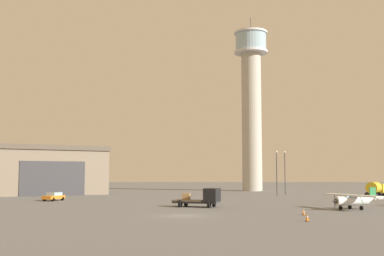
{
  "coord_description": "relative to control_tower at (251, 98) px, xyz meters",
  "views": [
    {
      "loc": [
        -0.22,
        -51.9,
        4.44
      ],
      "look_at": [
        1.63,
        30.88,
        12.19
      ],
      "focal_mm": 45.57,
      "sensor_mm": 36.0,
      "label": 1
    }
  ],
  "objects": [
    {
      "name": "airplane_white",
      "position": [
        3.14,
        -65.08,
        -22.79
      ],
      "size": [
        7.04,
        8.87,
        2.69
      ],
      "rotation": [
        0.0,
        0.0,
        3.55
      ],
      "color": "white",
      "rests_on": "ground_plane"
    },
    {
      "name": "traffic_cone_near_left",
      "position": [
        -5.13,
        -72.62,
        -23.74
      ],
      "size": [
        0.36,
        0.36,
        0.63
      ],
      "color": "black",
      "rests_on": "ground_plane"
    },
    {
      "name": "hangar",
      "position": [
        -48.47,
        -18.56,
        -18.92
      ],
      "size": [
        30.47,
        28.38,
        10.21
      ],
      "rotation": [
        0.0,
        0.0,
        -1.06
      ],
      "color": "#7A6B56",
      "rests_on": "ground_plane"
    },
    {
      "name": "control_tower",
      "position": [
        0.0,
        0.0,
        0.0
      ],
      "size": [
        8.76,
        8.76,
        45.63
      ],
      "color": "#B2AD9E",
      "rests_on": "ground_plane"
    },
    {
      "name": "truck_fuel_tanker_yellow",
      "position": [
        18.33,
        -33.49,
        -22.44
      ],
      "size": [
        5.42,
        6.62,
        2.86
      ],
      "rotation": [
        0.0,
        0.0,
        0.98
      ],
      "color": "#38383D",
      "rests_on": "ground_plane"
    },
    {
      "name": "traffic_cone_near_right",
      "position": [
        -6.55,
        -79.57,
        -23.69
      ],
      "size": [
        0.36,
        0.36,
        0.72
      ],
      "color": "black",
      "rests_on": "ground_plane"
    },
    {
      "name": "car_orange",
      "position": [
        -39.12,
        -44.52,
        -23.31
      ],
      "size": [
        3.08,
        4.39,
        1.37
      ],
      "rotation": [
        0.0,
        0.0,
        4.36
      ],
      "color": "orange",
      "rests_on": "ground_plane"
    },
    {
      "name": "truck_flatbed_black",
      "position": [
        -15.35,
        -60.16,
        -22.83
      ],
      "size": [
        6.63,
        4.56,
        2.5
      ],
      "rotation": [
        0.0,
        0.0,
        5.91
      ],
      "color": "#38383D",
      "rests_on": "ground_plane"
    },
    {
      "name": "ground_plane",
      "position": [
        -18.08,
        -73.32,
        -24.05
      ],
      "size": [
        400.0,
        400.0,
        0.0
      ],
      "primitive_type": "plane",
      "color": "#60605E"
    },
    {
      "name": "light_post_west",
      "position": [
        1.1,
        -26.56,
        -18.67
      ],
      "size": [
        0.44,
        0.44,
        9.07
      ],
      "color": "#38383D",
      "rests_on": "ground_plane"
    },
    {
      "name": "light_post_east",
      "position": [
        4.21,
        -19.9,
        -18.54
      ],
      "size": [
        0.44,
        0.44,
        9.32
      ],
      "color": "#38383D",
      "rests_on": "ground_plane"
    }
  ]
}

